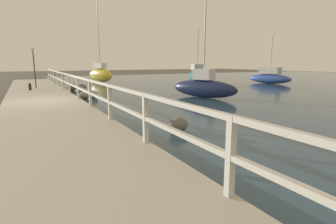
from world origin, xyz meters
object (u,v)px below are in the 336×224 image
mooring_bollard (30,87)px  dock_lamp (33,59)px  sailboat_navy (204,87)px  sailboat_blue (270,77)px  sailboat_yellow (100,74)px  sailboat_teal (197,76)px

mooring_bollard → dock_lamp: (0.40, 1.31, 1.77)m
mooring_bollard → sailboat_navy: size_ratio=0.06×
dock_lamp → sailboat_blue: sailboat_blue is taller
sailboat_blue → dock_lamp: bearing=162.2°
sailboat_yellow → sailboat_navy: size_ratio=1.07×
sailboat_teal → sailboat_yellow: bearing=160.8°
mooring_bollard → dock_lamp: bearing=73.1°
sailboat_blue → sailboat_yellow: (-14.52, 10.10, 0.22)m
dock_lamp → sailboat_teal: (14.19, 1.00, -1.56)m
dock_lamp → sailboat_navy: size_ratio=0.37×
sailboat_teal → sailboat_navy: bearing=-98.2°
sailboat_navy → dock_lamp: bearing=119.1°
sailboat_yellow → sailboat_teal: sailboat_yellow is taller
sailboat_blue → mooring_bollard: bearing=165.8°
sailboat_yellow → sailboat_teal: bearing=-62.0°
sailboat_yellow → sailboat_navy: 15.88m
sailboat_blue → sailboat_navy: size_ratio=0.67×
sailboat_blue → sailboat_navy: sailboat_navy is taller
sailboat_blue → sailboat_teal: size_ratio=0.85×
mooring_bollard → sailboat_teal: 14.77m
sailboat_yellow → mooring_bollard: bearing=-144.2°
sailboat_blue → sailboat_teal: 7.47m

